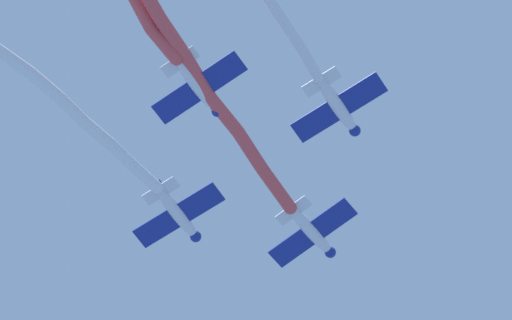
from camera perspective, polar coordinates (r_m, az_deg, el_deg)
name	(u,v)px	position (r m, az deg, el deg)	size (l,w,h in m)	color
airplane_lead	(312,232)	(78.64, 2.80, -3.58)	(5.15, 6.61, 1.68)	silver
smoke_trail_lead	(183,38)	(72.97, -3.67, 6.09)	(21.95, 18.86, 1.89)	#DB4C4C
airplane_left_wing	(178,214)	(77.66, -3.89, -2.70)	(5.24, 6.43, 1.68)	silver
smoke_trail_left_wing	(16,75)	(73.77, -11.88, 4.15)	(24.00, 7.43, 3.10)	white
airplane_right_wing	(338,106)	(75.25, 4.11, 2.68)	(5.23, 6.44, 1.68)	silver
airplane_slot	(199,87)	(74.13, -2.87, 3.67)	(5.19, 6.48, 1.68)	silver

